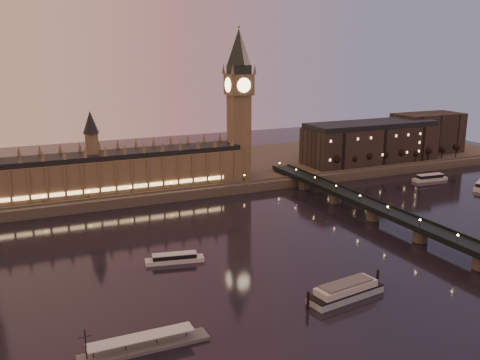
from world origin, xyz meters
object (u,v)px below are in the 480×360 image
object	(u,v)px
moored_barge	(346,291)
pontoon_pier	(144,346)
cruise_boat_a	(175,258)
cruise_boat_b	(430,178)

from	to	relation	value
moored_barge	pontoon_pier	bearing A→B (deg)	173.92
cruise_boat_a	pontoon_pier	xyz separation A→B (m)	(-31.11, -65.56, -0.65)
cruise_boat_b	pontoon_pier	distance (m)	283.28
moored_barge	cruise_boat_a	bearing A→B (deg)	120.60
moored_barge	pontoon_pier	xyz separation A→B (m)	(-81.66, -3.58, -1.73)
cruise_boat_b	pontoon_pier	size ratio (longest dim) A/B	0.64
pontoon_pier	cruise_boat_a	bearing A→B (deg)	64.61
moored_barge	pontoon_pier	size ratio (longest dim) A/B	0.88
cruise_boat_b	moored_barge	xyz separation A→B (m)	(-167.30, -131.58, 0.78)
cruise_boat_a	pontoon_pier	distance (m)	72.57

